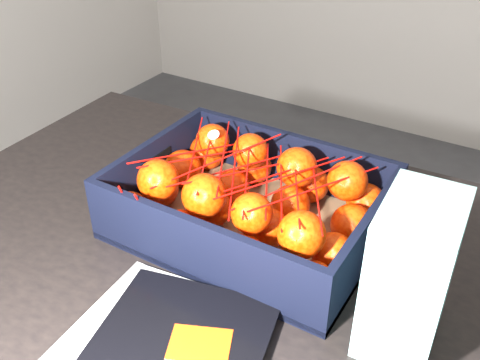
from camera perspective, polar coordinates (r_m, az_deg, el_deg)
The scene contains 5 objects.
table at distance 0.89m, azimuth 0.85°, elevation -13.59°, with size 1.23×0.85×0.75m.
produce_crate at distance 0.87m, azimuth 1.03°, elevation -3.39°, with size 0.40×0.30×0.11m.
clementine_heap at distance 0.86m, azimuth 1.02°, elevation -1.80°, with size 0.38×0.28×0.12m.
mesh_net at distance 0.83m, azimuth 0.50°, elevation 0.80°, with size 0.33×0.27×0.09m.
retail_carton at distance 0.69m, azimuth 17.37°, elevation -9.39°, with size 0.09×0.13×0.20m, color white.
Camera 1 is at (0.38, -0.80, 1.30)m, focal length 40.83 mm.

